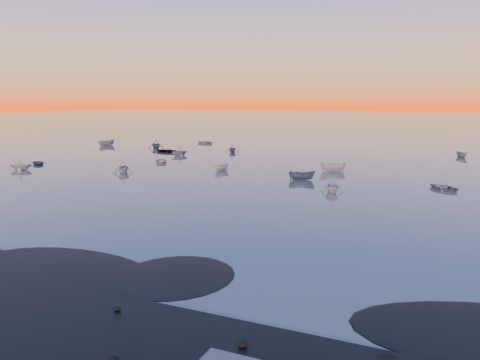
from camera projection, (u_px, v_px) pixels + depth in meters
The scene contains 6 objects.
ground at pixel (359, 142), 121.20m from camera, with size 600.00×600.00×0.00m, color #645C53.
mud_lobes at pixel (83, 272), 30.32m from camera, with size 140.00×6.00×0.07m, color black, non-canonical shape.
moored_fleet at pixel (310, 165), 78.91m from camera, with size 124.00×58.00×1.20m, color silver, non-canonical shape.
boat_near_left at pixel (38, 165), 79.81m from camera, with size 3.70×1.54×0.93m, color #354B66.
boat_near_center at pixel (302, 180), 64.81m from camera, with size 3.68×1.56×1.27m, color #354B66.
boat_near_right at pixel (332, 192), 56.45m from camera, with size 3.61×1.63×1.26m, color silver.
Camera 1 is at (21.08, -23.19, 11.09)m, focal length 35.00 mm.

